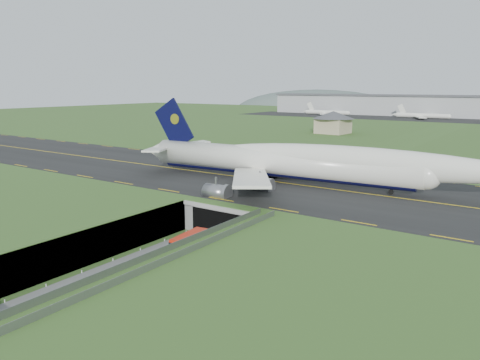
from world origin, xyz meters
The scene contains 10 objects.
ground centered at (0.00, 0.00, 0.00)m, with size 900.00×900.00×0.00m, color #3A5823.
airfield_deck centered at (0.00, 0.00, 3.00)m, with size 800.00×800.00×6.00m, color gray.
trench_road centered at (0.00, -7.50, 0.10)m, with size 12.00×75.00×0.20m, color slate.
taxiway centered at (0.00, 33.00, 6.09)m, with size 800.00×44.00×0.18m, color black.
tunnel_portal centered at (0.00, 16.71, 3.33)m, with size 17.00×22.30×6.00m.
guideway centered at (11.00, -19.11, 5.32)m, with size 3.00×53.00×7.05m.
jumbo_jet centered at (4.42, 33.46, 11.26)m, with size 90.91×58.99×19.56m.
shuttle_tram centered at (1.99, -1.90, 1.84)m, with size 4.00×8.59×3.37m.
service_building centered at (-37.12, 146.27, 12.22)m, with size 20.55×20.55×10.50m.
cargo_terminal centered at (-0.23, 299.41, 13.96)m, with size 320.00×67.00×15.60m.
Camera 1 is at (51.58, -59.24, 28.01)m, focal length 35.00 mm.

